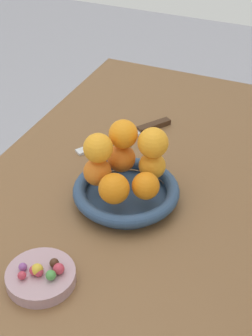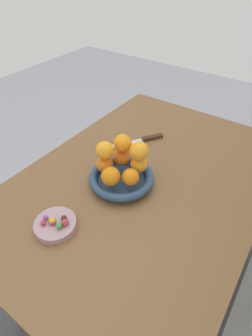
{
  "view_description": "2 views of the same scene",
  "coord_description": "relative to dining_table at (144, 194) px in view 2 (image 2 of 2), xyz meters",
  "views": [
    {
      "loc": [
        0.82,
        0.28,
        1.42
      ],
      "look_at": [
        0.08,
        -0.05,
        0.83
      ],
      "focal_mm": 55.0,
      "sensor_mm": 36.0,
      "label": 1
    },
    {
      "loc": [
        0.59,
        0.33,
        1.36
      ],
      "look_at": [
        0.1,
        -0.01,
        0.85
      ],
      "focal_mm": 28.0,
      "sensor_mm": 36.0,
      "label": 2
    }
  ],
  "objects": [
    {
      "name": "ground_plane",
      "position": [
        0.0,
        0.0,
        -0.65
      ],
      "size": [
        6.0,
        6.0,
        0.0
      ],
      "primitive_type": "plane",
      "color": "#4C4C51"
    },
    {
      "name": "dining_table",
      "position": [
        0.0,
        0.0,
        0.0
      ],
      "size": [
        1.1,
        0.76,
        0.74
      ],
      "color": "brown",
      "rests_on": "ground_plane"
    },
    {
      "name": "fruit_bowl",
      "position": [
        0.07,
        -0.05,
        0.11
      ],
      "size": [
        0.22,
        0.22,
        0.04
      ],
      "color": "navy",
      "rests_on": "dining_table"
    },
    {
      "name": "candy_dish",
      "position": [
        0.33,
        -0.1,
        0.1
      ],
      "size": [
        0.12,
        0.12,
        0.02
      ],
      "primitive_type": "cylinder",
      "color": "#B28C99",
      "rests_on": "dining_table"
    },
    {
      "name": "orange_0",
      "position": [
        0.13,
        -0.05,
        0.16
      ],
      "size": [
        0.06,
        0.06,
        0.06
      ],
      "primitive_type": "sphere",
      "color": "orange",
      "rests_on": "fruit_bowl"
    },
    {
      "name": "orange_1",
      "position": [
        0.09,
        0.0,
        0.16
      ],
      "size": [
        0.05,
        0.05,
        0.05
      ],
      "primitive_type": "sphere",
      "color": "orange",
      "rests_on": "fruit_bowl"
    },
    {
      "name": "orange_2",
      "position": [
        0.02,
        -0.01,
        0.16
      ],
      "size": [
        0.06,
        0.06,
        0.06
      ],
      "primitive_type": "sphere",
      "color": "orange",
      "rests_on": "fruit_bowl"
    },
    {
      "name": "orange_3",
      "position": [
        0.03,
        -0.08,
        0.16
      ],
      "size": [
        0.06,
        0.06,
        0.06
      ],
      "primitive_type": "sphere",
      "color": "orange",
      "rests_on": "fruit_bowl"
    },
    {
      "name": "orange_4",
      "position": [
        0.09,
        -0.1,
        0.16
      ],
      "size": [
        0.06,
        0.06,
        0.06
      ],
      "primitive_type": "sphere",
      "color": "orange",
      "rests_on": "fruit_bowl"
    },
    {
      "name": "orange_5",
      "position": [
        0.03,
        -0.01,
        0.21
      ],
      "size": [
        0.06,
        0.06,
        0.06
      ],
      "primitive_type": "sphere",
      "color": "orange",
      "rests_on": "orange_2"
    },
    {
      "name": "orange_6",
      "position": [
        0.03,
        -0.07,
        0.22
      ],
      "size": [
        0.06,
        0.06,
        0.06
      ],
      "primitive_type": "sphere",
      "color": "orange",
      "rests_on": "orange_3"
    },
    {
      "name": "orange_7",
      "position": [
        0.09,
        -0.1,
        0.21
      ],
      "size": [
        0.06,
        0.06,
        0.06
      ],
      "primitive_type": "sphere",
      "color": "orange",
      "rests_on": "orange_4"
    },
    {
      "name": "candy_ball_0",
      "position": [
        0.31,
        -0.07,
        0.12
      ],
      "size": [
        0.02,
        0.02,
        0.02
      ],
      "primitive_type": "sphere",
      "color": "#C6384C",
      "rests_on": "candy_dish"
    },
    {
      "name": "candy_ball_1",
      "position": [
        0.33,
        -0.12,
        0.12
      ],
      "size": [
        0.01,
        0.01,
        0.01
      ],
      "primitive_type": "sphere",
      "color": "#8C4C99",
      "rests_on": "candy_dish"
    },
    {
      "name": "candy_ball_2",
      "position": [
        0.31,
        -0.08,
        0.12
      ],
      "size": [
        0.02,
        0.02,
        0.02
      ],
      "primitive_type": "sphere",
      "color": "#472819",
      "rests_on": "candy_dish"
    },
    {
      "name": "candy_ball_3",
      "position": [
        0.33,
        -0.1,
        0.12
      ],
      "size": [
        0.02,
        0.02,
        0.02
      ],
      "primitive_type": "sphere",
      "color": "#C6384C",
      "rests_on": "candy_dish"
    },
    {
      "name": "candy_ball_4",
      "position": [
        0.33,
        -0.1,
        0.12
      ],
      "size": [
        0.02,
        0.02,
        0.02
      ],
      "primitive_type": "sphere",
      "color": "gold",
      "rests_on": "candy_dish"
    },
    {
      "name": "candy_ball_5",
      "position": [
        0.33,
        -0.09,
        0.12
      ],
      "size": [
        0.02,
        0.02,
        0.02
      ],
      "primitive_type": "sphere",
      "color": "#C6384C",
      "rests_on": "candy_dish"
    },
    {
      "name": "candy_ball_6",
      "position": [
        0.35,
        -0.12,
        0.12
      ],
      "size": [
        0.01,
        0.01,
        0.01
      ],
      "primitive_type": "sphere",
      "color": "#C6384C",
      "rests_on": "candy_dish"
    },
    {
      "name": "candy_ball_7",
      "position": [
        0.33,
        -0.07,
        0.12
      ],
      "size": [
        0.02,
        0.02,
        0.02
      ],
      "primitive_type": "sphere",
      "color": "#4C9947",
      "rests_on": "candy_dish"
    },
    {
      "name": "knife",
      "position": [
        -0.17,
        -0.13,
        0.09
      ],
      "size": [
        0.23,
        0.16,
        0.01
      ],
      "color": "#3F2819",
      "rests_on": "dining_table"
    }
  ]
}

